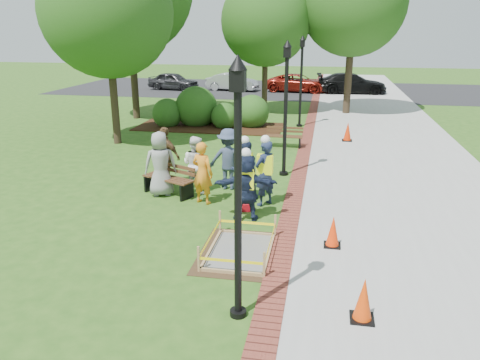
% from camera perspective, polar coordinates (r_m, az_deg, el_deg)
% --- Properties ---
extents(ground, '(100.00, 100.00, 0.00)m').
position_cam_1_polar(ground, '(11.00, -3.73, -6.73)').
color(ground, '#285116').
rests_on(ground, ground).
extents(sidewalk, '(6.00, 60.00, 0.02)m').
position_cam_1_polar(sidewalk, '(20.34, 17.31, 4.23)').
color(sidewalk, '#9E9E99').
rests_on(sidewalk, ground).
extents(brick_edging, '(0.50, 60.00, 0.03)m').
position_cam_1_polar(brick_edging, '(20.20, 8.11, 4.80)').
color(brick_edging, maroon).
rests_on(brick_edging, ground).
extents(mulch_bed, '(7.00, 3.00, 0.05)m').
position_cam_1_polar(mulch_bed, '(22.82, -3.70, 6.49)').
color(mulch_bed, '#381E0F').
rests_on(mulch_bed, ground).
extents(parking_lot, '(36.00, 12.00, 0.01)m').
position_cam_1_polar(parking_lot, '(37.03, 6.68, 10.88)').
color(parking_lot, black).
rests_on(parking_lot, ground).
extents(wet_concrete_pad, '(1.70, 2.30, 0.55)m').
position_cam_1_polar(wet_concrete_pad, '(10.07, -0.02, -7.67)').
color(wet_concrete_pad, '#47331E').
rests_on(wet_concrete_pad, ground).
extents(bench_near, '(1.67, 1.12, 0.86)m').
position_cam_1_polar(bench_near, '(13.64, -8.69, -0.64)').
color(bench_near, brown).
rests_on(bench_near, ground).
extents(bench_far, '(1.49, 0.53, 0.80)m').
position_cam_1_polar(bench_far, '(18.94, 5.37, 4.76)').
color(bench_far, '#50361B').
rests_on(bench_far, ground).
extents(cone_front, '(0.39, 0.39, 0.78)m').
position_cam_1_polar(cone_front, '(8.13, 14.82, -14.01)').
color(cone_front, black).
rests_on(cone_front, ground).
extents(cone_back, '(0.36, 0.36, 0.72)m').
position_cam_1_polar(cone_back, '(10.49, 11.26, -6.26)').
color(cone_back, black).
rests_on(cone_back, ground).
extents(cone_far, '(0.41, 0.41, 0.81)m').
position_cam_1_polar(cone_far, '(20.36, 12.98, 5.70)').
color(cone_far, black).
rests_on(cone_far, ground).
extents(toolbox, '(0.44, 0.31, 0.20)m').
position_cam_1_polar(toolbox, '(12.35, 0.75, -3.30)').
color(toolbox, '#AA0D17').
rests_on(toolbox, ground).
extents(lamp_near, '(0.28, 0.28, 4.26)m').
position_cam_1_polar(lamp_near, '(7.10, -0.25, 0.62)').
color(lamp_near, black).
rests_on(lamp_near, ground).
extents(lamp_mid, '(0.28, 0.28, 4.26)m').
position_cam_1_polar(lamp_mid, '(14.86, 5.61, 9.79)').
color(lamp_mid, black).
rests_on(lamp_mid, ground).
extents(lamp_far, '(0.28, 0.28, 4.26)m').
position_cam_1_polar(lamp_far, '(22.79, 7.48, 12.62)').
color(lamp_far, black).
rests_on(lamp_far, ground).
extents(tree_left, '(5.10, 5.10, 7.75)m').
position_cam_1_polar(tree_left, '(19.73, -15.92, 19.18)').
color(tree_left, '#3D2D1E').
rests_on(tree_left, ground).
extents(tree_back, '(4.77, 4.77, 7.30)m').
position_cam_1_polar(tree_back, '(26.31, 3.15, 18.77)').
color(tree_back, '#3D2D1E').
rests_on(tree_back, ground).
extents(tree_right, '(5.58, 5.58, 8.63)m').
position_cam_1_polar(tree_right, '(26.91, 13.69, 20.25)').
color(tree_right, '#3D2D1E').
rests_on(tree_right, ground).
extents(shrub_a, '(1.46, 1.46, 1.46)m').
position_cam_1_polar(shrub_a, '(23.28, -8.78, 6.50)').
color(shrub_a, '#264F16').
rests_on(shrub_a, ground).
extents(shrub_b, '(2.05, 2.05, 2.05)m').
position_cam_1_polar(shrub_b, '(23.41, -5.29, 6.70)').
color(shrub_b, '#264F16').
rests_on(shrub_b, ground).
extents(shrub_c, '(1.30, 1.30, 1.30)m').
position_cam_1_polar(shrub_c, '(22.65, -1.87, 6.38)').
color(shrub_c, '#264F16').
rests_on(shrub_c, ground).
extents(shrub_d, '(1.67, 1.67, 1.67)m').
position_cam_1_polar(shrub_d, '(22.92, 1.43, 6.52)').
color(shrub_d, '#264F16').
rests_on(shrub_d, ground).
extents(shrub_e, '(1.02, 1.02, 1.02)m').
position_cam_1_polar(shrub_e, '(23.94, -3.21, 7.00)').
color(shrub_e, '#264F16').
rests_on(shrub_e, ground).
extents(casual_person_a, '(0.70, 0.58, 1.86)m').
position_cam_1_polar(casual_person_a, '(13.43, -9.67, 1.93)').
color(casual_person_a, gray).
rests_on(casual_person_a, ground).
extents(casual_person_b, '(0.64, 0.51, 1.72)m').
position_cam_1_polar(casual_person_b, '(12.68, -4.59, 0.85)').
color(casual_person_b, orange).
rests_on(casual_person_b, ground).
extents(casual_person_c, '(0.62, 0.51, 1.67)m').
position_cam_1_polar(casual_person_c, '(13.60, -5.46, 1.90)').
color(casual_person_c, white).
rests_on(casual_person_c, ground).
extents(casual_person_d, '(0.67, 0.55, 1.79)m').
position_cam_1_polar(casual_person_d, '(14.32, -9.06, 2.85)').
color(casual_person_d, brown).
rests_on(casual_person_d, ground).
extents(casual_person_e, '(0.59, 0.39, 1.82)m').
position_cam_1_polar(casual_person_e, '(13.79, -1.40, 2.55)').
color(casual_person_e, '#34405C').
rests_on(casual_person_e, ground).
extents(hivis_worker_a, '(0.61, 0.46, 1.86)m').
position_cam_1_polar(hivis_worker_a, '(11.51, 0.73, -0.58)').
color(hivis_worker_a, '#17273D').
rests_on(hivis_worker_a, ground).
extents(hivis_worker_b, '(0.64, 0.68, 1.94)m').
position_cam_1_polar(hivis_worker_b, '(12.50, 3.04, 1.10)').
color(hivis_worker_b, '#171E3D').
rests_on(hivis_worker_b, ground).
extents(hivis_worker_c, '(0.63, 0.55, 1.81)m').
position_cam_1_polar(hivis_worker_c, '(12.95, 0.57, 1.47)').
color(hivis_worker_c, '#1B2D48').
rests_on(hivis_worker_c, ground).
extents(parked_car_a, '(2.61, 4.66, 1.44)m').
position_cam_1_polar(parked_car_a, '(37.16, -8.08, 10.84)').
color(parked_car_a, '#2A2A2D').
rests_on(parked_car_a, ground).
extents(parked_car_b, '(2.53, 4.55, 1.40)m').
position_cam_1_polar(parked_car_b, '(36.29, -0.95, 10.84)').
color(parked_car_b, '#A0A0A4').
rests_on(parked_car_b, ground).
extents(parked_car_c, '(2.32, 4.53, 1.42)m').
position_cam_1_polar(parked_car_c, '(35.87, 7.06, 10.63)').
color(parked_car_c, maroon).
rests_on(parked_car_c, ground).
extents(parked_car_d, '(2.48, 4.98, 1.57)m').
position_cam_1_polar(parked_car_d, '(35.69, 13.35, 10.24)').
color(parked_car_d, black).
rests_on(parked_car_d, ground).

